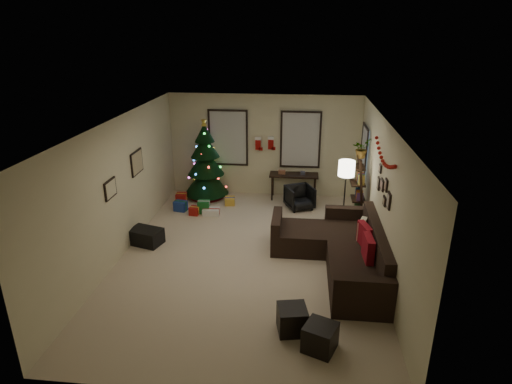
# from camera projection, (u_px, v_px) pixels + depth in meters

# --- Properties ---
(floor) EXTENTS (7.00, 7.00, 0.00)m
(floor) POSITION_uv_depth(u_px,v_px,m) (248.00, 256.00, 8.61)
(floor) COLOR beige
(floor) RESTS_ON ground
(ceiling) EXTENTS (7.00, 7.00, 0.00)m
(ceiling) POSITION_uv_depth(u_px,v_px,m) (247.00, 122.00, 7.64)
(ceiling) COLOR white
(ceiling) RESTS_ON floor
(wall_back) EXTENTS (5.00, 0.00, 5.00)m
(wall_back) POSITION_uv_depth(u_px,v_px,m) (264.00, 146.00, 11.37)
(wall_back) COLOR beige
(wall_back) RESTS_ON floor
(wall_front) EXTENTS (5.00, 0.00, 5.00)m
(wall_front) POSITION_uv_depth(u_px,v_px,m) (208.00, 304.00, 4.87)
(wall_front) COLOR beige
(wall_front) RESTS_ON floor
(wall_left) EXTENTS (0.00, 7.00, 7.00)m
(wall_left) POSITION_uv_depth(u_px,v_px,m) (120.00, 188.00, 8.38)
(wall_left) COLOR beige
(wall_left) RESTS_ON floor
(wall_right) EXTENTS (0.00, 7.00, 7.00)m
(wall_right) POSITION_uv_depth(u_px,v_px,m) (383.00, 198.00, 7.87)
(wall_right) COLOR beige
(wall_right) RESTS_ON floor
(window_back_left) EXTENTS (1.05, 0.06, 1.50)m
(window_back_left) POSITION_uv_depth(u_px,v_px,m) (228.00, 138.00, 11.37)
(window_back_left) COLOR #728CB2
(window_back_left) RESTS_ON wall_back
(window_back_right) EXTENTS (1.05, 0.06, 1.50)m
(window_back_right) POSITION_uv_depth(u_px,v_px,m) (300.00, 140.00, 11.18)
(window_back_right) COLOR #728CB2
(window_back_right) RESTS_ON wall_back
(window_right_wall) EXTENTS (0.06, 0.90, 1.30)m
(window_right_wall) POSITION_uv_depth(u_px,v_px,m) (364.00, 153.00, 10.19)
(window_right_wall) COLOR #728CB2
(window_right_wall) RESTS_ON wall_right
(christmas_tree) EXTENTS (1.16, 1.16, 2.17)m
(christmas_tree) POSITION_uv_depth(u_px,v_px,m) (206.00, 165.00, 11.33)
(christmas_tree) COLOR black
(christmas_tree) RESTS_ON floor
(presents) EXTENTS (1.50, 1.01, 0.30)m
(presents) POSITION_uv_depth(u_px,v_px,m) (200.00, 205.00, 10.76)
(presents) COLOR maroon
(presents) RESTS_ON floor
(sofa) EXTENTS (2.07, 2.99, 0.91)m
(sofa) POSITION_uv_depth(u_px,v_px,m) (341.00, 251.00, 8.18)
(sofa) COLOR black
(sofa) RESTS_ON floor
(pillow_red_a) EXTENTS (0.16, 0.50, 0.49)m
(pillow_red_a) POSITION_uv_depth(u_px,v_px,m) (368.00, 250.00, 7.53)
(pillow_red_a) COLOR maroon
(pillow_red_a) RESTS_ON sofa
(pillow_red_b) EXTENTS (0.24, 0.48, 0.47)m
(pillow_red_b) POSITION_uv_depth(u_px,v_px,m) (364.00, 236.00, 8.02)
(pillow_red_b) COLOR maroon
(pillow_red_b) RESTS_ON sofa
(pillow_cream) EXTENTS (0.23, 0.40, 0.39)m
(pillow_cream) POSITION_uv_depth(u_px,v_px,m) (362.00, 229.00, 8.32)
(pillow_cream) COLOR beige
(pillow_cream) RESTS_ON sofa
(ottoman_near) EXTENTS (0.50, 0.50, 0.40)m
(ottoman_near) POSITION_uv_depth(u_px,v_px,m) (292.00, 319.00, 6.43)
(ottoman_near) COLOR black
(ottoman_near) RESTS_ON floor
(ottoman_far) EXTENTS (0.55, 0.55, 0.40)m
(ottoman_far) POSITION_uv_depth(u_px,v_px,m) (320.00, 337.00, 6.06)
(ottoman_far) COLOR black
(ottoman_far) RESTS_ON floor
(desk) EXTENTS (1.27, 0.45, 0.68)m
(desk) POSITION_uv_depth(u_px,v_px,m) (294.00, 177.00, 11.30)
(desk) COLOR black
(desk) RESTS_ON floor
(desk_chair) EXTENTS (0.75, 0.73, 0.59)m
(desk_chair) POSITION_uv_depth(u_px,v_px,m) (300.00, 197.00, 10.79)
(desk_chair) COLOR black
(desk_chair) RESTS_ON floor
(bookshelf) EXTENTS (0.30, 0.49, 1.67)m
(bookshelf) POSITION_uv_depth(u_px,v_px,m) (359.00, 194.00, 9.58)
(bookshelf) COLOR black
(bookshelf) RESTS_ON floor
(potted_plant) EXTENTS (0.65, 0.66, 0.56)m
(potted_plant) POSITION_uv_depth(u_px,v_px,m) (362.00, 145.00, 9.48)
(potted_plant) COLOR #4C4C4C
(potted_plant) RESTS_ON bookshelf
(floor_lamp) EXTENTS (0.35, 0.35, 1.65)m
(floor_lamp) POSITION_uv_depth(u_px,v_px,m) (346.00, 173.00, 9.15)
(floor_lamp) COLOR black
(floor_lamp) RESTS_ON floor
(art_map) EXTENTS (0.04, 0.60, 0.50)m
(art_map) POSITION_uv_depth(u_px,v_px,m) (137.00, 162.00, 9.13)
(art_map) COLOR black
(art_map) RESTS_ON wall_left
(art_abstract) EXTENTS (0.04, 0.45, 0.35)m
(art_abstract) POSITION_uv_depth(u_px,v_px,m) (110.00, 189.00, 7.91)
(art_abstract) COLOR black
(art_abstract) RESTS_ON wall_left
(gallery) EXTENTS (0.03, 1.25, 0.54)m
(gallery) POSITION_uv_depth(u_px,v_px,m) (384.00, 188.00, 7.73)
(gallery) COLOR black
(gallery) RESTS_ON wall_right
(garland) EXTENTS (0.08, 1.90, 0.30)m
(garland) POSITION_uv_depth(u_px,v_px,m) (384.00, 156.00, 7.65)
(garland) COLOR #A5140C
(garland) RESTS_ON wall_right
(stocking_left) EXTENTS (0.20, 0.05, 0.36)m
(stocking_left) POSITION_uv_depth(u_px,v_px,m) (258.00, 143.00, 11.25)
(stocking_left) COLOR #990F0C
(stocking_left) RESTS_ON wall_back
(stocking_right) EXTENTS (0.20, 0.05, 0.36)m
(stocking_right) POSITION_uv_depth(u_px,v_px,m) (271.00, 143.00, 11.29)
(stocking_right) COLOR #990F0C
(stocking_right) RESTS_ON wall_back
(storage_bin) EXTENTS (0.76, 0.61, 0.33)m
(storage_bin) POSITION_uv_depth(u_px,v_px,m) (146.00, 236.00, 9.06)
(storage_bin) COLOR black
(storage_bin) RESTS_ON floor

